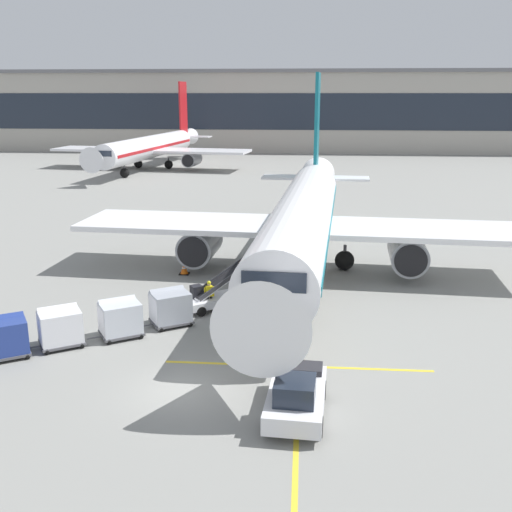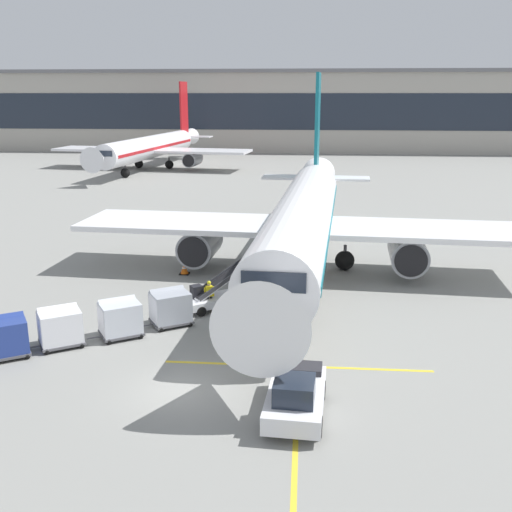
{
  "view_description": "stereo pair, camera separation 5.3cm",
  "coord_description": "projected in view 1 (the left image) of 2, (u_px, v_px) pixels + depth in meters",
  "views": [
    {
      "loc": [
        4.83,
        -21.8,
        11.82
      ],
      "look_at": [
        2.2,
        10.36,
        2.94
      ],
      "focal_mm": 41.62,
      "sensor_mm": 36.0,
      "label": 1
    },
    {
      "loc": [
        4.88,
        -21.79,
        11.82
      ],
      "look_at": [
        2.2,
        10.36,
        2.94
      ],
      "focal_mm": 41.62,
      "sensor_mm": 36.0,
      "label": 2
    }
  ],
  "objects": [
    {
      "name": "ground_crew_by_loader",
      "position": [
        209.0,
        294.0,
        33.13
      ],
      "size": [
        0.54,
        0.36,
        1.74
      ],
      "color": "black",
      "rests_on": "ground"
    },
    {
      "name": "safety_cone_engine_keepout",
      "position": [
        184.0,
        269.0,
        40.0
      ],
      "size": [
        0.67,
        0.67,
        0.75
      ],
      "color": "black",
      "rests_on": "ground"
    },
    {
      "name": "baggage_cart_lead",
      "position": [
        170.0,
        307.0,
        31.1
      ],
      "size": [
        2.73,
        2.41,
        1.91
      ],
      "color": "#515156",
      "rests_on": "ground"
    },
    {
      "name": "parked_airplane",
      "position": [
        302.0,
        220.0,
        39.78
      ],
      "size": [
        30.68,
        40.53,
        13.58
      ],
      "color": "white",
      "rests_on": "ground"
    },
    {
      "name": "distant_airplane",
      "position": [
        151.0,
        147.0,
        94.63
      ],
      "size": [
        32.33,
        41.11,
        13.84
      ],
      "color": "white",
      "rests_on": "ground"
    },
    {
      "name": "terminal_building",
      "position": [
        320.0,
        111.0,
        126.37
      ],
      "size": [
        144.13,
        19.9,
        16.42
      ],
      "color": "#A8A399",
      "rests_on": "ground"
    },
    {
      "name": "pushback_tug",
      "position": [
        296.0,
        396.0,
        22.29
      ],
      "size": [
        2.4,
        4.54,
        1.83
      ],
      "color": "silver",
      "rests_on": "ground"
    },
    {
      "name": "baggage_cart_third",
      "position": [
        60.0,
        326.0,
        28.46
      ],
      "size": [
        2.73,
        2.41,
        1.91
      ],
      "color": "#515156",
      "rests_on": "ground"
    },
    {
      "name": "baggage_cart_fourth",
      "position": [
        5.0,
        337.0,
        27.28
      ],
      "size": [
        2.73,
        2.41,
        1.91
      ],
      "color": "#515156",
      "rests_on": "ground"
    },
    {
      "name": "ground_crew_by_carts",
      "position": [
        222.0,
        314.0,
        30.02
      ],
      "size": [
        0.43,
        0.46,
        1.74
      ],
      "color": "#514C42",
      "rests_on": "ground"
    },
    {
      "name": "apron_guidance_line_stop_bar",
      "position": [
        298.0,
        366.0,
        26.55
      ],
      "size": [
        12.0,
        0.2,
        0.01
      ],
      "color": "yellow",
      "rests_on": "ground"
    },
    {
      "name": "ground_plane",
      "position": [
        182.0,
        390.0,
        24.46
      ],
      "size": [
        600.0,
        600.0,
        0.0
      ],
      "primitive_type": "plane",
      "color": "gray"
    },
    {
      "name": "apron_guidance_line_lead_in",
      "position": [
        301.0,
        274.0,
        40.06
      ],
      "size": [
        0.2,
        110.0,
        0.01
      ],
      "color": "yellow",
      "rests_on": "ground"
    },
    {
      "name": "belt_loader",
      "position": [
        218.0,
        293.0,
        33.6
      ],
      "size": [
        4.97,
        4.01,
        3.26
      ],
      "color": "silver",
      "rests_on": "ground"
    },
    {
      "name": "baggage_cart_second",
      "position": [
        120.0,
        318.0,
        29.57
      ],
      "size": [
        2.73,
        2.41,
        1.91
      ],
      "color": "#515156",
      "rests_on": "ground"
    }
  ]
}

